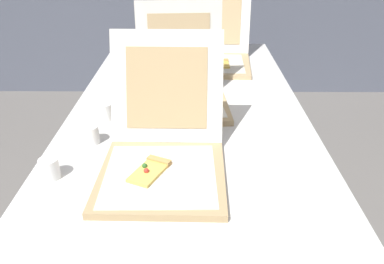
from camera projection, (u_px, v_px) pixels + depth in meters
name	position (u px, v px, depth m)	size (l,w,h in m)	color
table	(187.00, 134.00, 1.52)	(0.97, 2.30, 0.74)	silver
pizza_box_front	(163.00, 154.00, 1.20)	(0.39, 0.52, 0.38)	tan
pizza_box_middle	(181.00, 90.00, 1.65)	(0.41, 0.45, 0.40)	tan
pizza_box_back	(215.00, 54.00, 2.12)	(0.41, 0.51, 0.39)	tan
cup_white_mid	(105.00, 111.00, 1.52)	(0.06, 0.06, 0.07)	white
cup_white_far	(133.00, 80.00, 1.83)	(0.06, 0.06, 0.07)	white
cup_white_near_center	(91.00, 135.00, 1.35)	(0.06, 0.06, 0.07)	white
cup_white_near_left	(50.00, 169.00, 1.17)	(0.06, 0.06, 0.07)	white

